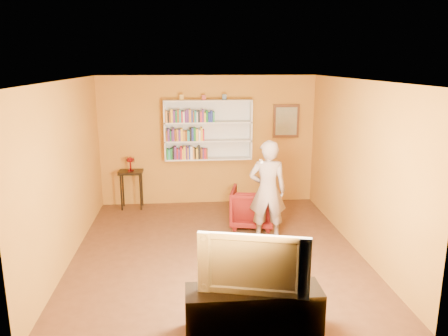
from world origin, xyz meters
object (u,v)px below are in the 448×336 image
at_px(armchair, 253,207).
at_px(television, 254,260).
at_px(bookshelf, 208,130).
at_px(ruby_lustre, 130,161).
at_px(console_table, 131,177).
at_px(person, 268,191).
at_px(tv_cabinet, 253,311).

height_order(armchair, television, television).
distance_m(bookshelf, ruby_lustre, 1.71).
distance_m(console_table, ruby_lustre, 0.34).
height_order(console_table, television, television).
xyz_separation_m(bookshelf, ruby_lustre, (-1.60, -0.16, -0.59)).
xyz_separation_m(console_table, television, (1.85, -4.50, 0.22)).
bearing_deg(console_table, person, -37.20).
height_order(console_table, ruby_lustre, ruby_lustre).
relative_size(ruby_lustre, tv_cabinet, 0.19).
height_order(person, television, person).
height_order(console_table, armchair, console_table).
xyz_separation_m(console_table, person, (2.48, -1.88, 0.21)).
distance_m(bookshelf, television, 4.72).
relative_size(tv_cabinet, television, 1.26).
distance_m(armchair, person, 0.84).
bearing_deg(television, armchair, 95.21).
distance_m(bookshelf, console_table, 1.86).
distance_m(console_table, tv_cabinet, 4.88).
height_order(ruby_lustre, armchair, ruby_lustre).
bearing_deg(television, tv_cabinet, 0.00).
bearing_deg(armchair, television, 93.99).
bearing_deg(bookshelf, television, -86.97).
xyz_separation_m(armchair, tv_cabinet, (-0.49, -3.27, -0.09)).
relative_size(bookshelf, console_table, 2.26).
distance_m(bookshelf, person, 2.34).
bearing_deg(person, armchair, -71.98).
bearing_deg(television, bookshelf, 106.81).
bearing_deg(ruby_lustre, tv_cabinet, -67.70).
xyz_separation_m(bookshelf, armchair, (0.74, -1.39, -1.23)).
relative_size(armchair, person, 0.46).
bearing_deg(person, console_table, -31.51).
bearing_deg(television, person, 90.13).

